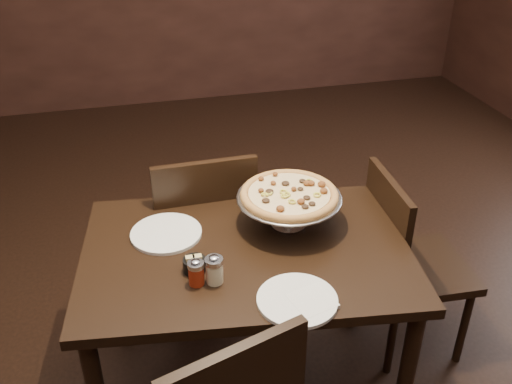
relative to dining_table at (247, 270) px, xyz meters
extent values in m
cube|color=black|center=(0.00, 0.00, 0.08)|extent=(1.31, 0.96, 0.04)
cylinder|color=black|center=(0.49, -0.41, -0.30)|extent=(0.06, 0.06, 0.72)
cylinder|color=black|center=(-0.49, 0.41, -0.30)|extent=(0.06, 0.06, 0.72)
cylinder|color=black|center=(0.59, 0.27, -0.30)|extent=(0.06, 0.06, 0.72)
cylinder|color=#BBBAC2|center=(0.20, 0.11, 0.10)|extent=(0.14, 0.14, 0.01)
cylinder|color=#BBBAC2|center=(0.20, 0.11, 0.16)|extent=(0.03, 0.03, 0.11)
cylinder|color=#BBBAC2|center=(0.20, 0.11, 0.22)|extent=(0.10, 0.10, 0.01)
cylinder|color=gray|center=(0.20, 0.11, 0.23)|extent=(0.40, 0.40, 0.01)
torus|color=gray|center=(0.20, 0.11, 0.23)|extent=(0.41, 0.41, 0.01)
cylinder|color=olive|center=(0.20, 0.11, 0.23)|extent=(0.37, 0.37, 0.01)
torus|color=olive|center=(0.20, 0.11, 0.24)|extent=(0.38, 0.38, 0.03)
cylinder|color=#DDB979|center=(0.20, 0.11, 0.24)|extent=(0.31, 0.31, 0.01)
cylinder|color=beige|center=(-0.15, -0.16, 0.14)|extent=(0.06, 0.06, 0.08)
cylinder|color=#BBBAC2|center=(-0.15, -0.16, 0.19)|extent=(0.06, 0.06, 0.02)
ellipsoid|color=#BBBAC2|center=(-0.15, -0.16, 0.20)|extent=(0.03, 0.03, 0.01)
cylinder|color=maroon|center=(-0.21, -0.15, 0.14)|extent=(0.05, 0.05, 0.07)
cylinder|color=#BBBAC2|center=(-0.21, -0.15, 0.18)|extent=(0.06, 0.06, 0.02)
ellipsoid|color=#BBBAC2|center=(-0.21, -0.15, 0.19)|extent=(0.03, 0.03, 0.01)
cylinder|color=black|center=(-0.21, -0.08, 0.12)|extent=(0.08, 0.08, 0.05)
cube|color=#D0BC78|center=(-0.22, -0.08, 0.14)|extent=(0.03, 0.02, 0.05)
cube|color=#D0BC78|center=(-0.19, -0.08, 0.14)|extent=(0.03, 0.02, 0.05)
cube|color=white|center=(0.14, -0.34, 0.11)|extent=(0.16, 0.16, 0.01)
cylinder|color=white|center=(-0.28, 0.16, 0.11)|extent=(0.27, 0.27, 0.01)
cylinder|color=white|center=(0.09, -0.32, 0.11)|extent=(0.27, 0.27, 0.01)
cone|color=#BBBAC2|center=(0.22, -0.01, 0.23)|extent=(0.13, 0.13, 0.00)
cylinder|color=black|center=(0.22, -0.01, 0.23)|extent=(0.04, 0.12, 0.02)
cube|color=black|center=(-0.09, 0.57, -0.21)|extent=(0.45, 0.45, 0.04)
cube|color=black|center=(-0.08, 0.37, 0.06)|extent=(0.44, 0.04, 0.46)
cylinder|color=black|center=(0.09, 0.75, -0.44)|extent=(0.04, 0.04, 0.43)
cylinder|color=black|center=(-0.27, 0.74, -0.44)|extent=(0.04, 0.04, 0.43)
cylinder|color=black|center=(0.09, 0.39, -0.44)|extent=(0.04, 0.04, 0.43)
cylinder|color=black|center=(-0.26, 0.39, -0.44)|extent=(0.04, 0.04, 0.43)
cube|color=black|center=(0.81, 0.10, -0.23)|extent=(0.44, 0.44, 0.04)
cube|color=black|center=(0.62, 0.11, 0.02)|extent=(0.05, 0.42, 0.44)
cylinder|color=black|center=(0.97, -0.08, -0.45)|extent=(0.04, 0.04, 0.41)
cylinder|color=black|center=(0.99, 0.26, -0.45)|extent=(0.04, 0.04, 0.41)
cylinder|color=black|center=(0.63, -0.06, -0.45)|extent=(0.04, 0.04, 0.41)
cylinder|color=black|center=(0.65, 0.28, -0.45)|extent=(0.04, 0.04, 0.41)
camera|label=1|loc=(-0.39, -1.66, 1.35)|focal=40.00mm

